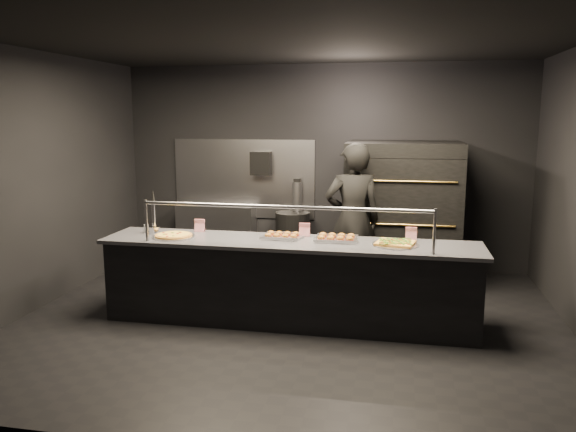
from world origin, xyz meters
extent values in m
plane|color=black|center=(0.00, 0.00, 0.00)|extent=(6.00, 6.00, 0.00)
plane|color=black|center=(0.00, 0.00, 3.00)|extent=(6.00, 6.00, 0.00)
cube|color=black|center=(0.00, 2.50, 1.50)|extent=(6.00, 0.04, 3.00)
cube|color=black|center=(0.00, -2.50, 1.50)|extent=(6.00, 0.04, 3.00)
cube|color=black|center=(-3.00, 0.00, 1.50)|extent=(0.04, 5.00, 3.00)
cube|color=#99999E|center=(-1.20, 2.48, 1.30)|extent=(2.20, 0.02, 1.20)
cube|color=black|center=(0.00, 0.00, 0.44)|extent=(4.00, 0.70, 0.88)
cube|color=#3C3C42|center=(0.00, 0.00, 0.90)|extent=(4.10, 0.78, 0.04)
cylinder|color=#99999E|center=(-1.50, -0.30, 1.15)|extent=(0.03, 0.03, 0.45)
cylinder|color=#99999E|center=(1.50, -0.30, 1.15)|extent=(0.03, 0.03, 0.45)
cylinder|color=#99999E|center=(0.00, -0.30, 1.34)|extent=(3.00, 0.04, 0.04)
cube|color=black|center=(1.20, 1.90, 0.30)|extent=(1.50, 1.15, 0.60)
cube|color=black|center=(1.20, 1.90, 0.90)|extent=(1.50, 1.20, 0.55)
cube|color=black|center=(1.20, 1.90, 1.45)|extent=(1.50, 1.20, 0.55)
cube|color=black|center=(1.20, 1.90, 1.82)|extent=(1.50, 1.20, 0.18)
cylinder|color=gold|center=(1.20, 1.28, 0.90)|extent=(1.30, 0.02, 0.02)
cylinder|color=gold|center=(1.20, 1.28, 1.45)|extent=(1.30, 0.02, 0.02)
cube|color=#99999E|center=(-1.60, 2.32, 0.45)|extent=(1.20, 0.35, 0.90)
cube|color=black|center=(-0.90, 2.39, 1.55)|extent=(0.30, 0.20, 0.35)
cylinder|color=#B2B2B7|center=(-0.35, 2.40, 1.05)|extent=(0.14, 0.14, 0.45)
cube|color=black|center=(-0.35, 2.40, 1.30)|extent=(0.10, 0.06, 0.06)
cylinder|color=silver|center=(-1.60, 0.10, 0.96)|extent=(0.13, 0.13, 0.07)
cylinder|color=silver|center=(-1.60, 0.10, 1.13)|extent=(0.05, 0.05, 0.34)
cylinder|color=silver|center=(-1.60, 0.03, 1.28)|extent=(0.02, 0.09, 0.02)
cone|color=black|center=(-1.60, 0.10, 1.36)|extent=(0.05, 0.05, 0.13)
cylinder|color=silver|center=(-1.30, -0.06, 0.93)|extent=(0.47, 0.47, 0.01)
cylinder|color=#BC7F3C|center=(-1.30, -0.06, 0.94)|extent=(0.41, 0.41, 0.02)
cylinder|color=gold|center=(-1.30, -0.06, 0.95)|extent=(0.36, 0.36, 0.01)
cube|color=silver|center=(-0.10, 0.12, 0.93)|extent=(0.48, 0.40, 0.02)
ellipsoid|color=#B56926|center=(-0.24, 0.06, 0.96)|extent=(0.08, 0.08, 0.05)
ellipsoid|color=#B56926|center=(-0.24, 0.19, 0.96)|extent=(0.08, 0.08, 0.05)
ellipsoid|color=#B56926|center=(-0.15, 0.06, 0.96)|extent=(0.08, 0.08, 0.05)
ellipsoid|color=#B56926|center=(-0.15, 0.19, 0.96)|extent=(0.08, 0.08, 0.05)
ellipsoid|color=#B56926|center=(-0.05, 0.06, 0.96)|extent=(0.08, 0.08, 0.05)
ellipsoid|color=#B56926|center=(-0.05, 0.19, 0.96)|extent=(0.08, 0.08, 0.05)
ellipsoid|color=#B56926|center=(0.04, 0.06, 0.96)|extent=(0.08, 0.08, 0.05)
ellipsoid|color=#B56926|center=(0.04, 0.19, 0.96)|extent=(0.08, 0.08, 0.05)
cube|color=silver|center=(0.50, 0.11, 0.93)|extent=(0.50, 0.40, 0.02)
ellipsoid|color=#B56926|center=(0.35, 0.04, 0.96)|extent=(0.08, 0.08, 0.05)
ellipsoid|color=#B56926|center=(0.35, 0.19, 0.96)|extent=(0.08, 0.08, 0.05)
ellipsoid|color=#B56926|center=(0.45, 0.04, 0.96)|extent=(0.08, 0.08, 0.05)
ellipsoid|color=#B56926|center=(0.45, 0.19, 0.96)|extent=(0.08, 0.08, 0.05)
ellipsoid|color=#B56926|center=(0.55, 0.04, 0.96)|extent=(0.08, 0.08, 0.05)
ellipsoid|color=#B56926|center=(0.55, 0.19, 0.96)|extent=(0.08, 0.08, 0.05)
ellipsoid|color=#B56926|center=(0.65, 0.04, 0.96)|extent=(0.08, 0.08, 0.05)
ellipsoid|color=#B56926|center=(0.65, 0.19, 0.96)|extent=(0.08, 0.08, 0.05)
cylinder|color=silver|center=(1.13, 0.02, 0.93)|extent=(0.48, 0.48, 0.01)
cube|color=#BC7F3C|center=(1.13, 0.02, 0.94)|extent=(0.44, 0.41, 0.02)
cube|color=gold|center=(1.13, 0.02, 0.95)|extent=(0.42, 0.39, 0.01)
cube|color=#4E8827|center=(1.13, 0.02, 0.96)|extent=(0.40, 0.36, 0.01)
cylinder|color=silver|center=(-1.70, 0.10, 0.97)|extent=(0.06, 0.06, 0.10)
cylinder|color=silver|center=(-1.60, 0.10, 0.96)|extent=(0.04, 0.04, 0.08)
cube|color=white|center=(-1.11, 0.28, 1.00)|extent=(0.12, 0.04, 0.15)
cube|color=white|center=(0.12, 0.28, 1.00)|extent=(0.12, 0.04, 0.15)
cube|color=white|center=(1.29, 0.28, 1.00)|extent=(0.12, 0.04, 0.15)
cylinder|color=black|center=(-0.38, 2.22, 0.42)|extent=(0.51, 0.51, 0.85)
imported|color=black|center=(0.59, 1.11, 0.97)|extent=(0.81, 0.65, 1.93)
camera|label=1|loc=(1.15, -5.80, 2.25)|focal=35.00mm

